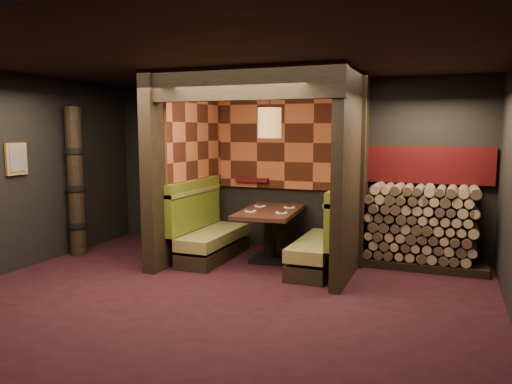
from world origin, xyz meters
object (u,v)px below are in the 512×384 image
object	(u,v)px
totem_column	(76,183)
booth_bench_right	(325,243)
dining_table	(270,225)
firewood_stack	(426,227)
pendant_lamp	(269,123)
booth_bench_left	(208,234)

from	to	relation	value
totem_column	booth_bench_right	bearing A→B (deg)	7.86
booth_bench_right	dining_table	size ratio (longest dim) A/B	1.00
firewood_stack	dining_table	bearing A→B (deg)	-168.01
pendant_lamp	totem_column	distance (m)	3.29
dining_table	firewood_stack	world-z (taller)	firewood_stack
booth_bench_left	totem_column	distance (m)	2.30
dining_table	totem_column	bearing A→B (deg)	-165.94
booth_bench_left	totem_column	bearing A→B (deg)	-165.25
booth_bench_left	totem_column	xyz separation A→B (m)	(-2.09, -0.55, 0.79)
booth_bench_right	firewood_stack	world-z (taller)	firewood_stack
totem_column	firewood_stack	distance (m)	5.51
booth_bench_right	totem_column	bearing A→B (deg)	-172.14
booth_bench_right	booth_bench_left	bearing A→B (deg)	180.00
pendant_lamp	firewood_stack	distance (m)	2.79
booth_bench_left	booth_bench_right	xyz separation A→B (m)	(1.89, 0.00, 0.00)
booth_bench_right	pendant_lamp	size ratio (longest dim) A/B	1.71
dining_table	totem_column	distance (m)	3.22
booth_bench_right	firewood_stack	bearing A→B (deg)	27.35
booth_bench_left	dining_table	xyz separation A→B (m)	(0.98, 0.22, 0.18)
booth_bench_right	totem_column	distance (m)	4.10
totem_column	firewood_stack	size ratio (longest dim) A/B	1.39
pendant_lamp	dining_table	bearing A→B (deg)	90.00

